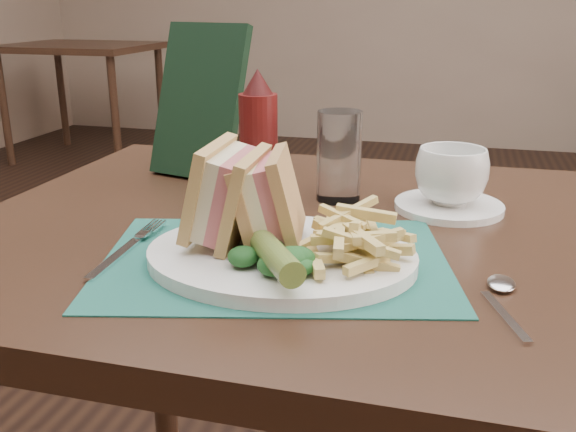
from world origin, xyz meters
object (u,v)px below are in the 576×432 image
object	(u,v)px
sandwich_half_b	(250,198)
coffee_cup	(451,176)
saucer	(449,206)
drinking_glass	(339,156)
sandwich_half_a	(208,191)
table_bg_left	(86,102)
plate	(281,256)
ketchup_bottle	(258,133)
check_presenter	(200,101)
placemat	(275,260)

from	to	relation	value
sandwich_half_b	coffee_cup	world-z (taller)	sandwich_half_b
saucer	drinking_glass	xyz separation A→B (m)	(-0.16, 0.01, 0.06)
sandwich_half_b	sandwich_half_a	bearing A→B (deg)	170.79
table_bg_left	coffee_cup	world-z (taller)	coffee_cup
plate	sandwich_half_a	world-z (taller)	sandwich_half_a
plate	saucer	world-z (taller)	plate
coffee_cup	ketchup_bottle	distance (m)	0.28
sandwich_half_a	ketchup_bottle	world-z (taller)	ketchup_bottle
ketchup_bottle	check_presenter	size ratio (longest dim) A/B	0.74
table_bg_left	check_presenter	world-z (taller)	check_presenter
table_bg_left	sandwich_half_a	bearing A→B (deg)	-55.71
placemat	ketchup_bottle	bearing A→B (deg)	111.30
sandwich_half_b	placemat	bearing A→B (deg)	-20.23
sandwich_half_b	coffee_cup	distance (m)	0.32
table_bg_left	sandwich_half_a	size ratio (longest dim) A/B	7.83
saucer	drinking_glass	distance (m)	0.17
placemat	coffee_cup	world-z (taller)	coffee_cup
plate	saucer	xyz separation A→B (m)	(0.17, 0.25, -0.00)
sandwich_half_a	check_presenter	bearing A→B (deg)	111.08
table_bg_left	sandwich_half_b	size ratio (longest dim) A/B	8.50
sandwich_half_b	saucer	world-z (taller)	sandwich_half_b
drinking_glass	ketchup_bottle	world-z (taller)	ketchup_bottle
check_presenter	placemat	bearing A→B (deg)	-41.65
sandwich_half_a	coffee_cup	xyz separation A→B (m)	(0.26, 0.23, -0.03)
saucer	check_presenter	distance (m)	0.43
check_presenter	sandwich_half_b	bearing A→B (deg)	-45.04
sandwich_half_a	coffee_cup	bearing A→B (deg)	39.20
sandwich_half_b	check_presenter	xyz separation A→B (m)	(-0.19, 0.33, 0.05)
placemat	ketchup_bottle	world-z (taller)	ketchup_bottle
sandwich_half_b	check_presenter	size ratio (longest dim) A/B	0.42
ketchup_bottle	placemat	bearing A→B (deg)	-68.70
table_bg_left	sandwich_half_b	distance (m)	3.83
sandwich_half_b	coffee_cup	size ratio (longest dim) A/B	1.07
plate	sandwich_half_a	distance (m)	0.11
placemat	plate	xyz separation A→B (m)	(0.01, -0.01, 0.01)
drinking_glass	coffee_cup	bearing A→B (deg)	-2.98
plate	sandwich_half_a	bearing A→B (deg)	168.00
table_bg_left	ketchup_bottle	world-z (taller)	ketchup_bottle
coffee_cup	drinking_glass	world-z (taller)	drinking_glass
drinking_glass	table_bg_left	bearing A→B (deg)	127.80
check_presenter	saucer	bearing A→B (deg)	1.68
table_bg_left	sandwich_half_b	bearing A→B (deg)	-55.10
sandwich_half_b	ketchup_bottle	size ratio (longest dim) A/B	0.57
sandwich_half_b	table_bg_left	bearing A→B (deg)	115.23
sandwich_half_b	ketchup_bottle	xyz separation A→B (m)	(-0.06, 0.24, 0.02)
saucer	coffee_cup	bearing A→B (deg)	0.00
saucer	sandwich_half_b	bearing A→B (deg)	-132.41
plate	saucer	size ratio (longest dim) A/B	2.00
table_bg_left	saucer	xyz separation A→B (m)	(2.39, -2.89, 0.38)
ketchup_bottle	table_bg_left	bearing A→B (deg)	126.24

